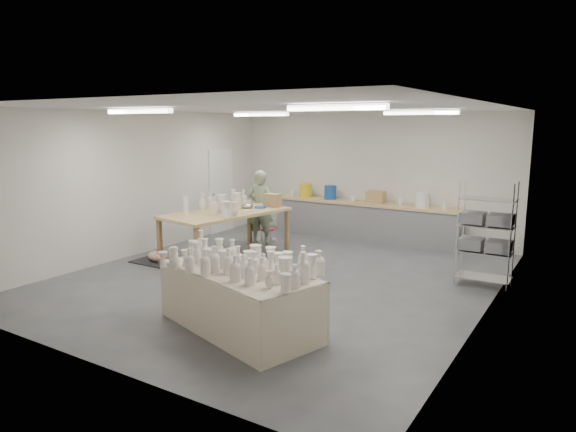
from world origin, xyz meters
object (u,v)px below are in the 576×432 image
Objects in this scene: drying_table at (240,296)px; potter at (261,207)px; work_table at (230,211)px; red_stool at (267,230)px.

potter is at bearing 138.86° from drying_table.
work_table is (-2.47, 2.94, 0.51)m from drying_table.
drying_table is 5.68× the size of red_stool.
potter is at bearing 105.54° from work_table.
potter is 3.82× the size of red_stool.
red_stool is (0.00, 0.27, -0.57)m from potter.
potter reaches higher than drying_table.
drying_table is at bearing -40.15° from work_table.
drying_table is 5.21m from red_stool.
potter is (-0.13, 1.30, -0.12)m from work_table.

